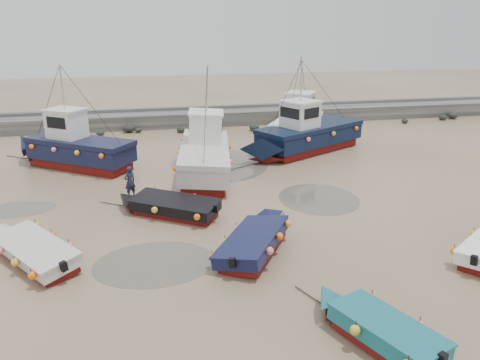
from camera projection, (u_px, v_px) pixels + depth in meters
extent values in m
plane|color=#A08265|center=(240.00, 235.00, 20.19)|extent=(120.00, 120.00, 0.00)
cube|color=slate|center=(189.00, 119.00, 40.36)|extent=(60.00, 2.20, 1.20)
cube|color=slate|center=(187.00, 108.00, 41.24)|extent=(60.00, 0.60, 0.25)
ellipsoid|color=black|center=(254.00, 127.00, 38.67)|extent=(0.84, 0.86, 0.51)
ellipsoid|color=black|center=(280.00, 122.00, 40.58)|extent=(0.98, 1.07, 0.72)
ellipsoid|color=black|center=(354.00, 122.00, 40.86)|extent=(0.78, 0.90, 0.59)
ellipsoid|color=black|center=(443.00, 117.00, 42.79)|extent=(0.68, 0.72, 0.52)
ellipsoid|color=black|center=(405.00, 121.00, 41.53)|extent=(0.60, 0.70, 0.31)
ellipsoid|color=black|center=(129.00, 128.00, 38.06)|extent=(0.99, 0.80, 0.58)
ellipsoid|color=black|center=(331.00, 123.00, 40.73)|extent=(0.54, 0.46, 0.30)
ellipsoid|color=black|center=(303.00, 123.00, 40.44)|extent=(0.61, 0.47, 0.46)
ellipsoid|color=black|center=(453.00, 115.00, 43.32)|extent=(0.92, 0.97, 0.58)
ellipsoid|color=black|center=(138.00, 130.00, 38.07)|extent=(0.61, 0.53, 0.32)
ellipsoid|color=black|center=(315.00, 121.00, 41.26)|extent=(0.67, 0.55, 0.43)
ellipsoid|color=black|center=(74.00, 133.00, 36.23)|extent=(1.09, 0.88, 0.72)
ellipsoid|color=black|center=(100.00, 133.00, 36.94)|extent=(0.65, 0.60, 0.37)
ellipsoid|color=black|center=(303.00, 124.00, 39.83)|extent=(0.88, 0.64, 0.62)
ellipsoid|color=black|center=(181.00, 130.00, 38.08)|extent=(0.64, 0.62, 0.48)
ellipsoid|color=black|center=(281.00, 124.00, 40.51)|extent=(0.55, 0.45, 0.29)
cylinder|color=#575146|center=(154.00, 263.00, 17.82)|extent=(4.65, 4.65, 0.01)
cylinder|color=#575146|center=(319.00, 199.00, 24.20)|extent=(4.12, 4.12, 0.01)
cylinder|color=#575146|center=(18.00, 209.00, 22.85)|extent=(3.57, 3.57, 0.01)
cylinder|color=#575146|center=(219.00, 164.00, 29.94)|extent=(6.12, 6.12, 0.01)
cube|color=maroon|center=(39.00, 259.00, 17.83)|extent=(3.39, 3.95, 0.30)
cube|color=beige|center=(37.00, 250.00, 17.70)|extent=(3.75, 4.32, 0.45)
pyramid|color=beige|center=(8.00, 221.00, 19.12)|extent=(1.68, 1.49, 0.90)
cube|color=brown|center=(37.00, 246.00, 17.65)|extent=(3.10, 3.59, 0.10)
cube|color=beige|center=(36.00, 244.00, 17.62)|extent=(3.86, 4.43, 0.07)
cube|color=black|center=(66.00, 266.00, 16.25)|extent=(0.28, 0.28, 0.35)
cylinder|color=black|center=(2.00, 235.00, 20.05)|extent=(1.22, 1.64, 0.04)
sphere|color=orange|center=(34.00, 272.00, 15.98)|extent=(0.30, 0.30, 0.30)
sphere|color=orange|center=(72.00, 248.00, 17.66)|extent=(0.30, 0.30, 0.30)
sphere|color=orange|center=(17.00, 259.00, 16.83)|extent=(0.30, 0.30, 0.30)
sphere|color=orange|center=(55.00, 237.00, 18.51)|extent=(0.30, 0.30, 0.30)
sphere|color=orange|center=(1.00, 248.00, 17.68)|extent=(0.30, 0.30, 0.30)
sphere|color=orange|center=(39.00, 228.00, 19.36)|extent=(0.30, 0.30, 0.30)
cube|color=maroon|center=(255.00, 251.00, 18.46)|extent=(3.31, 4.02, 0.30)
cube|color=#101538|center=(255.00, 242.00, 18.33)|extent=(3.68, 4.40, 0.45)
pyramid|color=#101538|center=(273.00, 210.00, 20.29)|extent=(1.90, 1.56, 0.90)
cube|color=brown|center=(255.00, 239.00, 18.28)|extent=(3.04, 3.66, 0.10)
cube|color=#101538|center=(255.00, 236.00, 18.25)|extent=(3.79, 4.51, 0.07)
cube|color=black|center=(235.00, 264.00, 16.40)|extent=(0.28, 0.27, 0.35)
cylinder|color=black|center=(278.00, 221.00, 21.45)|extent=(1.10, 1.71, 0.04)
sphere|color=orange|center=(214.00, 254.00, 17.21)|extent=(0.30, 0.30, 0.30)
sphere|color=orange|center=(272.00, 255.00, 17.10)|extent=(0.30, 0.30, 0.30)
sphere|color=orange|center=(228.00, 239.00, 18.35)|extent=(0.30, 0.30, 0.30)
sphere|color=orange|center=(282.00, 241.00, 18.25)|extent=(0.30, 0.30, 0.30)
sphere|color=orange|center=(239.00, 226.00, 19.49)|extent=(0.30, 0.30, 0.30)
sphere|color=orange|center=(291.00, 227.00, 19.39)|extent=(0.30, 0.30, 0.30)
cube|color=maroon|center=(385.00, 343.00, 13.22)|extent=(2.33, 3.23, 0.30)
cube|color=#15616D|center=(386.00, 332.00, 13.10)|extent=(2.62, 3.52, 0.45)
pyramid|color=#15616D|center=(336.00, 287.00, 14.46)|extent=(1.63, 1.24, 0.90)
cube|color=brown|center=(387.00, 327.00, 13.05)|extent=(2.15, 2.93, 0.10)
cube|color=#15616D|center=(387.00, 324.00, 13.02)|extent=(2.71, 3.61, 0.07)
cylinder|color=black|center=(316.00, 300.00, 15.43)|extent=(0.84, 1.85, 0.04)
sphere|color=orange|center=(419.00, 326.00, 13.20)|extent=(0.30, 0.30, 0.30)
sphere|color=orange|center=(354.00, 332.00, 12.93)|extent=(0.30, 0.30, 0.30)
sphere|color=orange|center=(371.00, 298.00, 14.51)|extent=(0.30, 0.30, 0.30)
cube|color=black|center=(476.00, 261.00, 16.55)|extent=(0.27, 0.28, 0.35)
sphere|color=orange|center=(456.00, 250.00, 17.47)|extent=(0.30, 0.30, 0.30)
sphere|color=orange|center=(475.00, 234.00, 18.84)|extent=(0.30, 0.30, 0.30)
cube|color=maroon|center=(176.00, 213.00, 22.09)|extent=(3.93, 3.23, 0.30)
cube|color=black|center=(176.00, 205.00, 21.96)|extent=(4.29, 3.58, 0.45)
pyramid|color=black|center=(132.00, 190.00, 22.65)|extent=(1.48, 1.74, 0.90)
cube|color=brown|center=(175.00, 202.00, 21.91)|extent=(3.57, 2.96, 0.10)
cube|color=black|center=(175.00, 200.00, 21.88)|extent=(4.40, 3.69, 0.07)
cube|color=black|center=(217.00, 208.00, 21.16)|extent=(0.27, 0.28, 0.35)
cylinder|color=black|center=(117.00, 205.00, 23.30)|extent=(1.69, 1.13, 0.04)
sphere|color=orange|center=(198.00, 216.00, 20.55)|extent=(0.30, 0.30, 0.30)
sphere|color=orange|center=(195.00, 198.00, 22.55)|extent=(0.30, 0.30, 0.30)
sphere|color=orange|center=(155.00, 209.00, 21.31)|extent=(0.30, 0.30, 0.30)
sphere|color=orange|center=(156.00, 192.00, 23.31)|extent=(0.30, 0.30, 0.30)
cube|color=maroon|center=(82.00, 164.00, 29.07)|extent=(6.21, 5.16, 0.55)
cube|color=#111634|center=(81.00, 152.00, 28.82)|extent=(6.78, 5.70, 0.95)
pyramid|color=#111634|center=(32.00, 135.00, 30.03)|extent=(2.51, 2.74, 1.40)
cube|color=brown|center=(80.00, 144.00, 28.65)|extent=(6.61, 5.54, 0.08)
cube|color=#111634|center=(80.00, 142.00, 28.61)|extent=(6.93, 5.83, 0.30)
cube|color=white|center=(66.00, 125.00, 28.62)|extent=(2.58, 2.49, 1.70)
cube|color=white|center=(64.00, 110.00, 28.33)|extent=(2.78, 2.69, 0.12)
cube|color=black|center=(53.00, 120.00, 28.92)|extent=(0.84, 1.17, 0.68)
cylinder|color=#B7B7B2|center=(62.00, 88.00, 27.88)|extent=(0.10, 0.10, 2.60)
cylinder|color=black|center=(23.00, 159.00, 31.00)|extent=(2.49, 1.75, 0.05)
sphere|color=#FF7179|center=(101.00, 157.00, 26.60)|extent=(0.30, 0.30, 0.30)
sphere|color=#FF7179|center=(117.00, 144.00, 29.17)|extent=(0.30, 0.30, 0.30)
sphere|color=#FF7179|center=(77.00, 153.00, 27.26)|extent=(0.30, 0.30, 0.30)
sphere|color=#FF7179|center=(94.00, 142.00, 29.83)|extent=(0.30, 0.30, 0.30)
sphere|color=#FF7179|center=(54.00, 150.00, 27.91)|extent=(0.30, 0.30, 0.30)
sphere|color=#FF7179|center=(73.00, 139.00, 30.48)|extent=(0.30, 0.30, 0.30)
sphere|color=#FF7179|center=(32.00, 147.00, 28.57)|extent=(0.30, 0.30, 0.30)
cube|color=maroon|center=(204.00, 172.00, 27.59)|extent=(3.34, 7.59, 0.55)
cube|color=beige|center=(204.00, 159.00, 27.34)|extent=(3.82, 8.18, 0.95)
pyramid|color=beige|center=(205.00, 130.00, 31.34)|extent=(2.87, 1.81, 1.40)
cube|color=brown|center=(203.00, 151.00, 27.17)|extent=(3.69, 7.98, 0.08)
cube|color=beige|center=(203.00, 149.00, 27.13)|extent=(3.90, 8.36, 0.30)
cube|color=white|center=(203.00, 128.00, 27.82)|extent=(2.16, 2.26, 1.70)
cube|color=white|center=(203.00, 113.00, 27.52)|extent=(2.33, 2.44, 0.12)
cube|color=black|center=(203.00, 120.00, 28.70)|extent=(1.59, 0.29, 0.68)
cylinder|color=#B7B7B2|center=(202.00, 90.00, 27.08)|extent=(0.10, 0.10, 2.60)
cylinder|color=black|center=(206.00, 150.00, 33.02)|extent=(0.49, 2.97, 0.05)
sphere|color=#FF7179|center=(174.00, 170.00, 24.20)|extent=(0.30, 0.30, 0.30)
sphere|color=#FF7179|center=(229.00, 161.00, 25.83)|extent=(0.30, 0.30, 0.30)
sphere|color=#FF7179|center=(178.00, 154.00, 27.15)|extent=(0.30, 0.30, 0.30)
sphere|color=#FF7179|center=(228.00, 146.00, 28.78)|extent=(0.30, 0.30, 0.30)
sphere|color=#FF7179|center=(182.00, 141.00, 30.10)|extent=(0.30, 0.30, 0.30)
cube|color=maroon|center=(309.00, 147.00, 32.89)|extent=(7.65, 5.65, 0.55)
cube|color=black|center=(310.00, 136.00, 32.64)|extent=(8.33, 6.28, 0.95)
pyramid|color=black|center=(263.00, 137.00, 29.68)|extent=(2.62, 3.20, 1.40)
cube|color=brown|center=(310.00, 129.00, 32.47)|extent=(8.11, 6.09, 0.08)
cube|color=black|center=(310.00, 127.00, 32.42)|extent=(8.51, 6.42, 0.30)
cube|color=white|center=(300.00, 115.00, 31.45)|extent=(2.71, 2.72, 1.70)
cube|color=white|center=(301.00, 102.00, 31.15)|extent=(2.93, 2.93, 0.12)
cube|color=black|center=(290.00, 113.00, 30.75)|extent=(0.85, 1.53, 0.68)
cylinder|color=#B7B7B2|center=(302.00, 81.00, 30.71)|extent=(0.10, 0.10, 2.60)
cylinder|color=black|center=(248.00, 166.00, 29.51)|extent=(2.66, 1.47, 0.05)
sphere|color=#FF7179|center=(356.00, 129.00, 33.30)|extent=(0.30, 0.30, 0.30)
sphere|color=#FF7179|center=(312.00, 124.00, 34.79)|extent=(0.30, 0.30, 0.30)
sphere|color=#FF7179|center=(334.00, 134.00, 31.78)|extent=(0.30, 0.30, 0.30)
sphere|color=#FF7179|center=(288.00, 129.00, 33.27)|extent=(0.30, 0.30, 0.30)
sphere|color=#FF7179|center=(309.00, 140.00, 30.25)|extent=(0.30, 0.30, 0.30)
sphere|color=#FF7179|center=(262.00, 134.00, 31.74)|extent=(0.30, 0.30, 0.30)
cube|color=maroon|center=(296.00, 139.00, 35.02)|extent=(4.96, 6.11, 0.55)
cube|color=white|center=(297.00, 129.00, 34.77)|extent=(5.52, 6.68, 0.95)
pyramid|color=white|center=(308.00, 111.00, 37.79)|extent=(2.98, 2.60, 1.40)
cube|color=brown|center=(297.00, 122.00, 34.60)|extent=(5.36, 6.50, 0.08)
cube|color=white|center=(297.00, 120.00, 34.55)|extent=(5.64, 6.83, 0.30)
cube|color=white|center=(300.00, 106.00, 34.99)|extent=(2.61, 2.67, 1.70)
cube|color=white|center=(301.00, 93.00, 34.69)|extent=(2.82, 2.88, 0.12)
cube|color=black|center=(304.00, 100.00, 35.81)|extent=(1.35, 0.87, 0.68)
cylinder|color=#B7B7B2|center=(302.00, 75.00, 34.25)|extent=(0.10, 0.10, 2.60)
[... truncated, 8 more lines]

